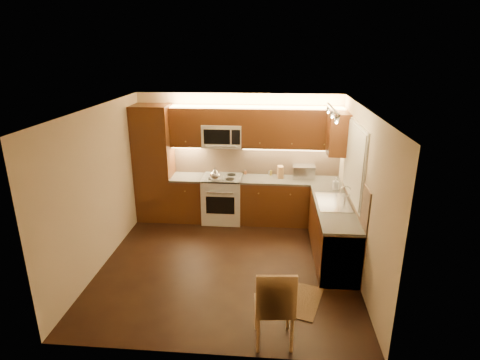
# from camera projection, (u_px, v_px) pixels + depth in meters

# --- Properties ---
(floor) EXTENTS (4.00, 4.00, 0.01)m
(floor) POSITION_uv_depth(u_px,v_px,m) (228.00, 263.00, 6.38)
(floor) COLOR black
(floor) RESTS_ON ground
(ceiling) EXTENTS (4.00, 4.00, 0.01)m
(ceiling) POSITION_uv_depth(u_px,v_px,m) (226.00, 109.00, 5.57)
(ceiling) COLOR beige
(ceiling) RESTS_ON ground
(wall_back) EXTENTS (4.00, 0.01, 2.50)m
(wall_back) POSITION_uv_depth(u_px,v_px,m) (239.00, 157.00, 7.86)
(wall_back) COLOR #C3AD8E
(wall_back) RESTS_ON ground
(wall_front) EXTENTS (4.00, 0.01, 2.50)m
(wall_front) POSITION_uv_depth(u_px,v_px,m) (205.00, 258.00, 4.09)
(wall_front) COLOR #C3AD8E
(wall_front) RESTS_ON ground
(wall_left) EXTENTS (0.01, 4.00, 2.50)m
(wall_left) POSITION_uv_depth(u_px,v_px,m) (100.00, 188.00, 6.14)
(wall_left) COLOR #C3AD8E
(wall_left) RESTS_ON ground
(wall_right) EXTENTS (0.01, 4.00, 2.50)m
(wall_right) POSITION_uv_depth(u_px,v_px,m) (361.00, 195.00, 5.82)
(wall_right) COLOR #C3AD8E
(wall_right) RESTS_ON ground
(pantry) EXTENTS (0.70, 0.60, 2.30)m
(pantry) POSITION_uv_depth(u_px,v_px,m) (154.00, 164.00, 7.75)
(pantry) COLOR #4C2910
(pantry) RESTS_ON floor
(base_cab_back_left) EXTENTS (0.62, 0.60, 0.86)m
(base_cab_back_left) POSITION_uv_depth(u_px,v_px,m) (189.00, 198.00, 7.93)
(base_cab_back_left) COLOR #4C2910
(base_cab_back_left) RESTS_ON floor
(counter_back_left) EXTENTS (0.62, 0.60, 0.04)m
(counter_back_left) POSITION_uv_depth(u_px,v_px,m) (188.00, 177.00, 7.78)
(counter_back_left) COLOR #343230
(counter_back_left) RESTS_ON base_cab_back_left
(base_cab_back_right) EXTENTS (1.92, 0.60, 0.86)m
(base_cab_back_right) POSITION_uv_depth(u_px,v_px,m) (290.00, 202.00, 7.76)
(base_cab_back_right) COLOR #4C2910
(base_cab_back_right) RESTS_ON floor
(counter_back_right) EXTENTS (1.92, 0.60, 0.04)m
(counter_back_right) POSITION_uv_depth(u_px,v_px,m) (291.00, 180.00, 7.62)
(counter_back_right) COLOR #343230
(counter_back_right) RESTS_ON base_cab_back_right
(base_cab_right) EXTENTS (0.60, 2.00, 0.86)m
(base_cab_right) POSITION_uv_depth(u_px,v_px,m) (333.00, 232.00, 6.48)
(base_cab_right) COLOR #4C2910
(base_cab_right) RESTS_ON floor
(counter_right) EXTENTS (0.60, 2.00, 0.04)m
(counter_right) POSITION_uv_depth(u_px,v_px,m) (335.00, 207.00, 6.34)
(counter_right) COLOR #343230
(counter_right) RESTS_ON base_cab_right
(dishwasher) EXTENTS (0.58, 0.60, 0.84)m
(dishwasher) POSITION_uv_depth(u_px,v_px,m) (339.00, 253.00, 5.82)
(dishwasher) COLOR silver
(dishwasher) RESTS_ON floor
(backsplash_back) EXTENTS (3.30, 0.02, 0.60)m
(backsplash_back) POSITION_uv_depth(u_px,v_px,m) (256.00, 159.00, 7.84)
(backsplash_back) COLOR tan
(backsplash_back) RESTS_ON wall_back
(backsplash_right) EXTENTS (0.02, 2.00, 0.60)m
(backsplash_right) POSITION_uv_depth(u_px,v_px,m) (355.00, 189.00, 6.21)
(backsplash_right) COLOR tan
(backsplash_right) RESTS_ON wall_right
(upper_cab_back_left) EXTENTS (0.62, 0.35, 0.75)m
(upper_cab_back_left) POSITION_uv_depth(u_px,v_px,m) (187.00, 127.00, 7.58)
(upper_cab_back_left) COLOR #4C2910
(upper_cab_back_left) RESTS_ON wall_back
(upper_cab_back_right) EXTENTS (1.92, 0.35, 0.75)m
(upper_cab_back_right) POSITION_uv_depth(u_px,v_px,m) (293.00, 128.00, 7.41)
(upper_cab_back_right) COLOR #4C2910
(upper_cab_back_right) RESTS_ON wall_back
(upper_cab_bridge) EXTENTS (0.76, 0.35, 0.31)m
(upper_cab_bridge) POSITION_uv_depth(u_px,v_px,m) (222.00, 116.00, 7.45)
(upper_cab_bridge) COLOR #4C2910
(upper_cab_bridge) RESTS_ON wall_back
(upper_cab_right_corner) EXTENTS (0.35, 0.50, 0.75)m
(upper_cab_right_corner) POSITION_uv_depth(u_px,v_px,m) (338.00, 134.00, 6.95)
(upper_cab_right_corner) COLOR #4C2910
(upper_cab_right_corner) RESTS_ON wall_right
(stove) EXTENTS (0.76, 0.65, 0.92)m
(stove) POSITION_uv_depth(u_px,v_px,m) (222.00, 199.00, 7.84)
(stove) COLOR silver
(stove) RESTS_ON floor
(microwave) EXTENTS (0.76, 0.38, 0.44)m
(microwave) POSITION_uv_depth(u_px,v_px,m) (222.00, 135.00, 7.56)
(microwave) COLOR silver
(microwave) RESTS_ON wall_back
(window_frame) EXTENTS (0.03, 1.44, 1.24)m
(window_frame) POSITION_uv_depth(u_px,v_px,m) (355.00, 162.00, 6.22)
(window_frame) COLOR silver
(window_frame) RESTS_ON wall_right
(window_blinds) EXTENTS (0.02, 1.36, 1.16)m
(window_blinds) POSITION_uv_depth(u_px,v_px,m) (354.00, 162.00, 6.22)
(window_blinds) COLOR silver
(window_blinds) RESTS_ON wall_right
(sink) EXTENTS (0.52, 0.86, 0.15)m
(sink) POSITION_uv_depth(u_px,v_px,m) (334.00, 198.00, 6.45)
(sink) COLOR silver
(sink) RESTS_ON counter_right
(faucet) EXTENTS (0.20, 0.04, 0.30)m
(faucet) POSITION_uv_depth(u_px,v_px,m) (345.00, 194.00, 6.41)
(faucet) COLOR silver
(faucet) RESTS_ON counter_right
(track_light_bar) EXTENTS (0.04, 1.20, 0.03)m
(track_light_bar) POSITION_uv_depth(u_px,v_px,m) (333.00, 109.00, 5.84)
(track_light_bar) COLOR silver
(track_light_bar) RESTS_ON ceiling
(kettle) EXTENTS (0.25, 0.25, 0.25)m
(kettle) POSITION_uv_depth(u_px,v_px,m) (215.00, 174.00, 7.45)
(kettle) COLOR silver
(kettle) RESTS_ON stove
(toaster_oven) EXTENTS (0.42, 0.32, 0.25)m
(toaster_oven) POSITION_uv_depth(u_px,v_px,m) (304.00, 172.00, 7.65)
(toaster_oven) COLOR silver
(toaster_oven) RESTS_ON counter_back_right
(knife_block) EXTENTS (0.13, 0.18, 0.23)m
(knife_block) POSITION_uv_depth(u_px,v_px,m) (280.00, 172.00, 7.68)
(knife_block) COLOR #AB7F4D
(knife_block) RESTS_ON counter_back_right
(spice_jar_a) EXTENTS (0.06, 0.06, 0.10)m
(spice_jar_a) POSITION_uv_depth(u_px,v_px,m) (245.00, 172.00, 7.89)
(spice_jar_a) COLOR silver
(spice_jar_a) RESTS_ON counter_back_right
(spice_jar_b) EXTENTS (0.05, 0.05, 0.08)m
(spice_jar_b) POSITION_uv_depth(u_px,v_px,m) (245.00, 172.00, 7.90)
(spice_jar_b) COLOR brown
(spice_jar_b) RESTS_ON counter_back_right
(spice_jar_c) EXTENTS (0.05, 0.05, 0.10)m
(spice_jar_c) POSITION_uv_depth(u_px,v_px,m) (269.00, 173.00, 7.84)
(spice_jar_c) COLOR silver
(spice_jar_c) RESTS_ON counter_back_right
(spice_jar_d) EXTENTS (0.06, 0.06, 0.10)m
(spice_jar_d) POSITION_uv_depth(u_px,v_px,m) (271.00, 173.00, 7.83)
(spice_jar_d) COLOR olive
(spice_jar_d) RESTS_ON counter_back_right
(soap_bottle) EXTENTS (0.10, 0.10, 0.21)m
(soap_bottle) POSITION_uv_depth(u_px,v_px,m) (336.00, 183.00, 7.06)
(soap_bottle) COLOR silver
(soap_bottle) RESTS_ON counter_right
(rug) EXTENTS (0.75, 0.93, 0.01)m
(rug) POSITION_uv_depth(u_px,v_px,m) (299.00, 300.00, 5.44)
(rug) COLOR black
(rug) RESTS_ON floor
(dining_chair) EXTENTS (0.49, 0.49, 1.02)m
(dining_chair) POSITION_uv_depth(u_px,v_px,m) (274.00, 304.00, 4.55)
(dining_chair) COLOR #AB7F4D
(dining_chair) RESTS_ON floor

